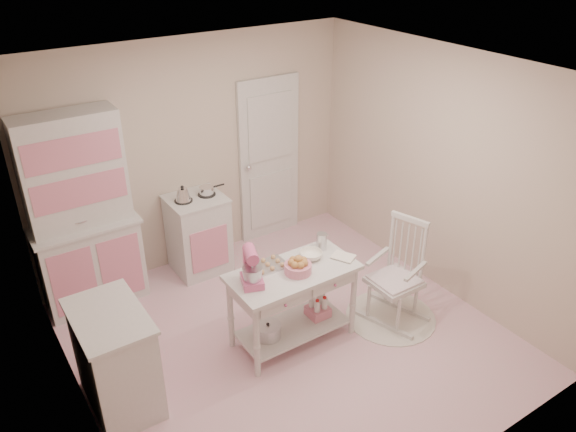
# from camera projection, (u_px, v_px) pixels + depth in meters

# --- Properties ---
(room_shell) EXTENTS (3.84, 3.84, 2.62)m
(room_shell) POSITION_uv_depth(u_px,v_px,m) (289.00, 186.00, 4.73)
(room_shell) COLOR pink
(room_shell) RESTS_ON ground
(door) EXTENTS (0.82, 0.05, 2.04)m
(door) POSITION_uv_depth(u_px,v_px,m) (269.00, 160.00, 6.86)
(door) COLOR silver
(door) RESTS_ON ground
(hutch) EXTENTS (1.06, 0.50, 2.08)m
(hutch) POSITION_uv_depth(u_px,v_px,m) (82.00, 215.00, 5.57)
(hutch) COLOR silver
(hutch) RESTS_ON ground
(stove) EXTENTS (0.62, 0.57, 0.92)m
(stove) POSITION_uv_depth(u_px,v_px,m) (198.00, 234.00, 6.39)
(stove) COLOR silver
(stove) RESTS_ON ground
(base_cabinet) EXTENTS (0.54, 0.84, 0.92)m
(base_cabinet) POSITION_uv_depth(u_px,v_px,m) (116.00, 360.00, 4.58)
(base_cabinet) COLOR silver
(base_cabinet) RESTS_ON ground
(lace_rug) EXTENTS (0.92, 0.92, 0.01)m
(lace_rug) POSITION_uv_depth(u_px,v_px,m) (390.00, 317.00, 5.79)
(lace_rug) COLOR white
(lace_rug) RESTS_ON ground
(rocking_chair) EXTENTS (0.67, 0.83, 1.10)m
(rocking_chair) POSITION_uv_depth(u_px,v_px,m) (395.00, 273.00, 5.53)
(rocking_chair) COLOR silver
(rocking_chair) RESTS_ON ground
(work_table) EXTENTS (1.20, 0.60, 0.80)m
(work_table) POSITION_uv_depth(u_px,v_px,m) (293.00, 306.00, 5.31)
(work_table) COLOR silver
(work_table) RESTS_ON ground
(stand_mixer) EXTENTS (0.28, 0.33, 0.34)m
(stand_mixer) POSITION_uv_depth(u_px,v_px,m) (252.00, 268.00, 4.85)
(stand_mixer) COLOR #D95B90
(stand_mixer) RESTS_ON work_table
(cookie_tray) EXTENTS (0.34, 0.24, 0.02)m
(cookie_tray) POSITION_uv_depth(u_px,v_px,m) (269.00, 266.00, 5.18)
(cookie_tray) COLOR silver
(cookie_tray) RESTS_ON work_table
(bread_basket) EXTENTS (0.25, 0.25, 0.09)m
(bread_basket) POSITION_uv_depth(u_px,v_px,m) (298.00, 268.00, 5.07)
(bread_basket) COLOR pink
(bread_basket) RESTS_ON work_table
(mixing_bowl) EXTENTS (0.22, 0.22, 0.07)m
(mixing_bowl) POSITION_uv_depth(u_px,v_px,m) (311.00, 255.00, 5.29)
(mixing_bowl) COLOR white
(mixing_bowl) RESTS_ON work_table
(metal_pitcher) EXTENTS (0.10, 0.10, 0.17)m
(metal_pitcher) POSITION_uv_depth(u_px,v_px,m) (322.00, 241.00, 5.41)
(metal_pitcher) COLOR silver
(metal_pitcher) RESTS_ON work_table
(recipe_book) EXTENTS (0.24, 0.26, 0.02)m
(recipe_book) POSITION_uv_depth(u_px,v_px,m) (340.00, 261.00, 5.25)
(recipe_book) COLOR white
(recipe_book) RESTS_ON work_table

